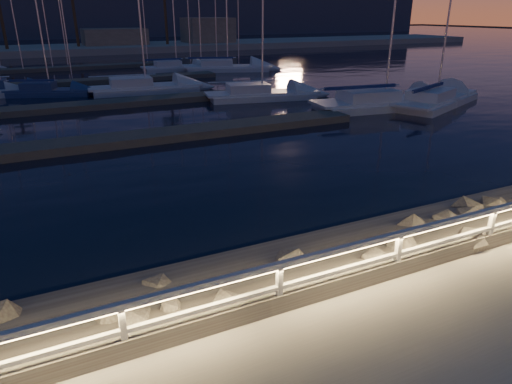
% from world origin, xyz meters
% --- Properties ---
extents(ground, '(400.00, 400.00, 0.00)m').
position_xyz_m(ground, '(0.00, 0.00, 0.00)').
color(ground, gray).
rests_on(ground, ground).
extents(harbor_water, '(400.00, 440.00, 0.60)m').
position_xyz_m(harbor_water, '(0.00, 31.22, -0.97)').
color(harbor_water, black).
rests_on(harbor_water, ground).
extents(guard_rail, '(44.11, 0.12, 1.06)m').
position_xyz_m(guard_rail, '(-0.07, -0.00, 0.77)').
color(guard_rail, white).
rests_on(guard_rail, ground).
extents(riprap, '(31.44, 3.07, 1.32)m').
position_xyz_m(riprap, '(-4.33, 1.23, -0.16)').
color(riprap, slate).
rests_on(riprap, ground).
extents(floating_docks, '(22.00, 36.00, 0.40)m').
position_xyz_m(floating_docks, '(0.00, 32.50, -0.40)').
color(floating_docks, '#5D554D').
rests_on(floating_docks, ground).
extents(far_shore, '(160.00, 14.00, 5.20)m').
position_xyz_m(far_shore, '(-0.12, 74.05, 0.29)').
color(far_shore, gray).
rests_on(far_shore, ground).
extents(sailboat_c, '(8.69, 4.05, 14.23)m').
position_xyz_m(sailboat_c, '(9.43, 23.99, -0.16)').
color(sailboat_c, silver).
rests_on(sailboat_c, ground).
extents(sailboat_d, '(10.43, 4.33, 17.13)m').
position_xyz_m(sailboat_d, '(15.31, 17.33, -0.13)').
color(sailboat_d, silver).
rests_on(sailboat_d, ground).
extents(sailboat_g, '(9.06, 3.40, 15.04)m').
position_xyz_m(sailboat_g, '(2.35, 30.82, -0.14)').
color(sailboat_g, silver).
rests_on(sailboat_g, ground).
extents(sailboat_h, '(9.79, 6.19, 16.13)m').
position_xyz_m(sailboat_h, '(19.39, 16.52, -0.14)').
color(sailboat_h, silver).
rests_on(sailboat_h, ground).
extents(sailboat_j, '(6.76, 4.06, 11.17)m').
position_xyz_m(sailboat_j, '(-4.62, 32.66, -0.21)').
color(sailboat_j, navy).
rests_on(sailboat_j, ground).
extents(sailboat_k, '(7.76, 2.61, 13.00)m').
position_xyz_m(sailboat_k, '(8.91, 43.94, -0.19)').
color(sailboat_k, silver).
rests_on(sailboat_k, ground).
extents(sailboat_l, '(9.78, 5.71, 15.99)m').
position_xyz_m(sailboat_l, '(13.80, 41.18, -0.15)').
color(sailboat_l, silver).
rests_on(sailboat_l, ground).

